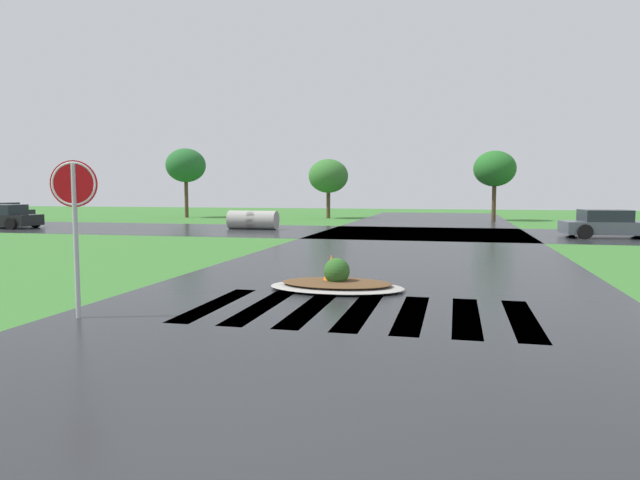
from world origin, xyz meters
name	(u,v)px	position (x,y,z in m)	size (l,w,h in m)	color
asphalt_roadway	(387,277)	(0.00, 10.00, 0.00)	(9.99, 80.00, 0.01)	#232628
asphalt_cross_road	(422,233)	(0.00, 24.63, 0.00)	(90.00, 8.99, 0.01)	#232628
crosswalk_stripes	(360,311)	(0.00, 5.96, 0.00)	(5.85, 3.20, 0.01)	white
stop_sign	(74,201)	(-4.46, 4.38, 1.93)	(0.74, 0.24, 2.60)	#B2B5BA
median_island	(337,283)	(-0.83, 8.01, 0.14)	(2.88, 1.75, 0.68)	#9E9B93
car_dark_suv	(3,217)	(-22.68, 23.05, 0.60)	(3.96, 2.06, 1.30)	black
car_white_sedan	(610,225)	(8.23, 23.81, 0.58)	(4.27, 2.44, 1.24)	#4C545B
drainage_pipe_stack	(253,220)	(-8.99, 25.39, 0.50)	(2.69, 1.06, 1.00)	#9E9B93
traffic_cone	(331,272)	(-0.96, 8.08, 0.36)	(0.47, 0.47, 0.74)	orange
background_treeline	(416,169)	(-1.22, 37.62, 3.54)	(39.02, 4.83, 5.23)	#4C3823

